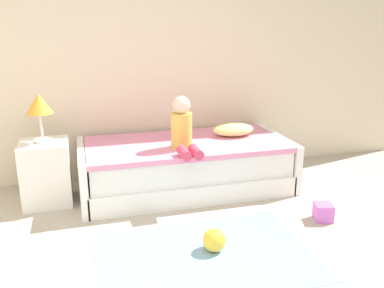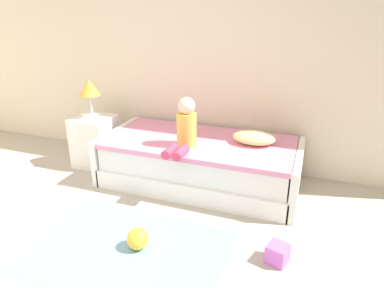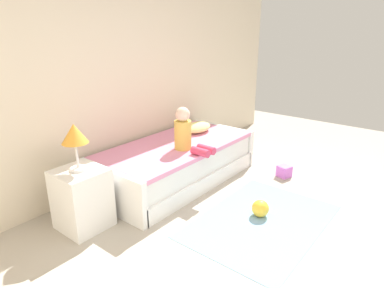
# 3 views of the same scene
# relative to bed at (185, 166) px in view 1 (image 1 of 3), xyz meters

# --- Properties ---
(wall_rear) EXTENTS (7.20, 0.10, 2.90)m
(wall_rear) POSITION_rel_bed_xyz_m (-0.59, 0.60, 1.20)
(wall_rear) COLOR beige
(wall_rear) RESTS_ON ground
(bed) EXTENTS (2.11, 1.00, 0.50)m
(bed) POSITION_rel_bed_xyz_m (0.00, 0.00, 0.00)
(bed) COLOR white
(bed) RESTS_ON ground
(nightstand) EXTENTS (0.44, 0.44, 0.60)m
(nightstand) POSITION_rel_bed_xyz_m (-1.35, 0.02, 0.05)
(nightstand) COLOR white
(nightstand) RESTS_ON ground
(table_lamp) EXTENTS (0.24, 0.24, 0.45)m
(table_lamp) POSITION_rel_bed_xyz_m (-1.35, 0.02, 0.69)
(table_lamp) COLOR silver
(table_lamp) RESTS_ON nightstand
(child_figure) EXTENTS (0.20, 0.51, 0.50)m
(child_figure) POSITION_rel_bed_xyz_m (-0.08, -0.23, 0.46)
(child_figure) COLOR gold
(child_figure) RESTS_ON bed
(pillow) EXTENTS (0.44, 0.30, 0.13)m
(pillow) POSITION_rel_bed_xyz_m (0.55, 0.10, 0.32)
(pillow) COLOR #F2E58C
(pillow) RESTS_ON bed
(toy_ball) EXTENTS (0.18, 0.18, 0.18)m
(toy_ball) POSITION_rel_bed_xyz_m (-0.10, -1.24, -0.16)
(toy_ball) COLOR yellow
(toy_ball) RESTS_ON ground
(area_rug) EXTENTS (1.60, 1.10, 0.01)m
(area_rug) POSITION_rel_bed_xyz_m (-0.18, -1.30, -0.24)
(area_rug) COLOR #7AA8CC
(area_rug) RESTS_ON ground
(toy_block) EXTENTS (0.19, 0.19, 0.15)m
(toy_block) POSITION_rel_bed_xyz_m (0.97, -1.02, -0.17)
(toy_block) COLOR #CC66D8
(toy_block) RESTS_ON ground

